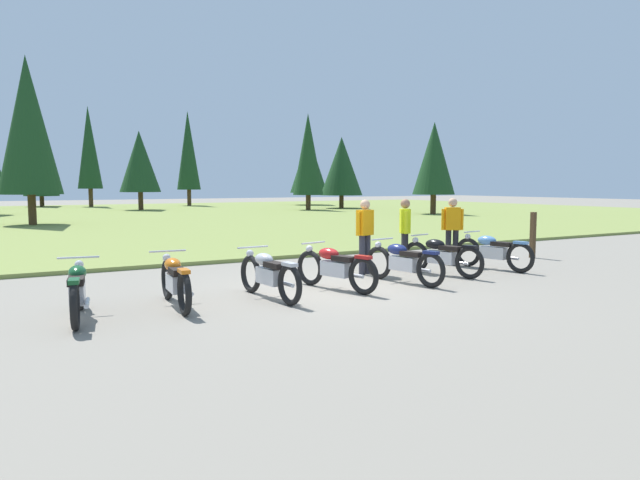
{
  "coord_description": "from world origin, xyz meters",
  "views": [
    {
      "loc": [
        -5.7,
        -9.3,
        2.0
      ],
      "look_at": [
        0.0,
        0.6,
        0.9
      ],
      "focal_mm": 32.37,
      "sensor_mm": 36.0,
      "label": 1
    }
  ],
  "objects_px": {
    "motorcycle_british_green": "(78,290)",
    "motorcycle_navy": "(403,262)",
    "motorcycle_silver": "(269,274)",
    "rider_in_hivis_vest": "(365,232)",
    "rider_with_back_turned": "(405,230)",
    "motorcycle_red": "(335,267)",
    "motorcycle_sky_blue": "(493,251)",
    "motorcycle_black": "(441,256)",
    "motorcycle_orange": "(175,280)",
    "rider_checking_bike": "(452,227)",
    "trail_marker_post": "(533,235)"
  },
  "relations": [
    {
      "from": "motorcycle_british_green",
      "to": "motorcycle_navy",
      "type": "xyz_separation_m",
      "value": [
        6.17,
        0.11,
        0.0
      ]
    },
    {
      "from": "motorcycle_silver",
      "to": "rider_in_hivis_vest",
      "type": "height_order",
      "value": "rider_in_hivis_vest"
    },
    {
      "from": "motorcycle_silver",
      "to": "rider_with_back_turned",
      "type": "xyz_separation_m",
      "value": [
        4.15,
        1.45,
        0.51
      ]
    },
    {
      "from": "motorcycle_british_green",
      "to": "motorcycle_navy",
      "type": "height_order",
      "value": "same"
    },
    {
      "from": "motorcycle_red",
      "to": "rider_with_back_turned",
      "type": "bearing_deg",
      "value": 25.7
    },
    {
      "from": "motorcycle_red",
      "to": "motorcycle_sky_blue",
      "type": "height_order",
      "value": "same"
    },
    {
      "from": "motorcycle_british_green",
      "to": "motorcycle_black",
      "type": "distance_m",
      "value": 7.55
    },
    {
      "from": "motorcycle_red",
      "to": "motorcycle_black",
      "type": "height_order",
      "value": "same"
    },
    {
      "from": "motorcycle_red",
      "to": "rider_with_back_turned",
      "type": "distance_m",
      "value": 3.03
    },
    {
      "from": "motorcycle_red",
      "to": "rider_with_back_turned",
      "type": "xyz_separation_m",
      "value": [
        2.69,
        1.29,
        0.51
      ]
    },
    {
      "from": "motorcycle_orange",
      "to": "rider_checking_bike",
      "type": "distance_m",
      "value": 7.5
    },
    {
      "from": "rider_with_back_turned",
      "to": "rider_checking_bike",
      "type": "distance_m",
      "value": 1.59
    },
    {
      "from": "motorcycle_red",
      "to": "rider_checking_bike",
      "type": "distance_m",
      "value": 4.53
    },
    {
      "from": "motorcycle_red",
      "to": "trail_marker_post",
      "type": "xyz_separation_m",
      "value": [
        7.19,
        1.4,
        0.19
      ]
    },
    {
      "from": "motorcycle_navy",
      "to": "rider_with_back_turned",
      "type": "distance_m",
      "value": 1.82
    },
    {
      "from": "motorcycle_orange",
      "to": "motorcycle_british_green",
      "type": "bearing_deg",
      "value": -173.97
    },
    {
      "from": "motorcycle_navy",
      "to": "rider_checking_bike",
      "type": "bearing_deg",
      "value": 28.89
    },
    {
      "from": "motorcycle_orange",
      "to": "motorcycle_navy",
      "type": "xyz_separation_m",
      "value": [
        4.66,
        -0.05,
        0.0
      ]
    },
    {
      "from": "motorcycle_british_green",
      "to": "rider_in_hivis_vest",
      "type": "height_order",
      "value": "rider_in_hivis_vest"
    },
    {
      "from": "motorcycle_black",
      "to": "trail_marker_post",
      "type": "distance_m",
      "value": 4.38
    },
    {
      "from": "motorcycle_navy",
      "to": "motorcycle_sky_blue",
      "type": "height_order",
      "value": "same"
    },
    {
      "from": "rider_with_back_turned",
      "to": "rider_checking_bike",
      "type": "xyz_separation_m",
      "value": [
        1.58,
        0.13,
        0.0
      ]
    },
    {
      "from": "motorcycle_sky_blue",
      "to": "motorcycle_red",
      "type": "bearing_deg",
      "value": -175.17
    },
    {
      "from": "motorcycle_navy",
      "to": "rider_checking_bike",
      "type": "relative_size",
      "value": 1.25
    },
    {
      "from": "motorcycle_british_green",
      "to": "motorcycle_silver",
      "type": "distance_m",
      "value": 3.12
    },
    {
      "from": "trail_marker_post",
      "to": "rider_in_hivis_vest",
      "type": "bearing_deg",
      "value": -179.02
    },
    {
      "from": "motorcycle_orange",
      "to": "trail_marker_post",
      "type": "relative_size",
      "value": 1.68
    },
    {
      "from": "rider_with_back_turned",
      "to": "motorcycle_orange",
      "type": "bearing_deg",
      "value": -167.25
    },
    {
      "from": "rider_in_hivis_vest",
      "to": "rider_checking_bike",
      "type": "relative_size",
      "value": 1.0
    },
    {
      "from": "motorcycle_orange",
      "to": "motorcycle_silver",
      "type": "relative_size",
      "value": 1.0
    },
    {
      "from": "motorcycle_black",
      "to": "rider_with_back_turned",
      "type": "relative_size",
      "value": 1.23
    },
    {
      "from": "motorcycle_black",
      "to": "motorcycle_sky_blue",
      "type": "bearing_deg",
      "value": 2.07
    },
    {
      "from": "motorcycle_british_green",
      "to": "motorcycle_navy",
      "type": "distance_m",
      "value": 6.17
    },
    {
      "from": "rider_checking_bike",
      "to": "motorcycle_navy",
      "type": "bearing_deg",
      "value": -151.11
    },
    {
      "from": "motorcycle_british_green",
      "to": "rider_checking_bike",
      "type": "distance_m",
      "value": 9.01
    },
    {
      "from": "motorcycle_red",
      "to": "motorcycle_british_green",
      "type": "bearing_deg",
      "value": -177.89
    },
    {
      "from": "rider_with_back_turned",
      "to": "rider_checking_bike",
      "type": "bearing_deg",
      "value": 4.63
    },
    {
      "from": "motorcycle_orange",
      "to": "trail_marker_post",
      "type": "height_order",
      "value": "trail_marker_post"
    },
    {
      "from": "rider_in_hivis_vest",
      "to": "trail_marker_post",
      "type": "distance_m",
      "value": 5.62
    },
    {
      "from": "motorcycle_red",
      "to": "motorcycle_black",
      "type": "bearing_deg",
      "value": 6.36
    },
    {
      "from": "motorcycle_navy",
      "to": "motorcycle_sky_blue",
      "type": "relative_size",
      "value": 1.0
    },
    {
      "from": "motorcycle_british_green",
      "to": "motorcycle_orange",
      "type": "height_order",
      "value": "same"
    },
    {
      "from": "motorcycle_black",
      "to": "motorcycle_orange",
      "type": "bearing_deg",
      "value": -176.78
    },
    {
      "from": "motorcycle_british_green",
      "to": "motorcycle_orange",
      "type": "xyz_separation_m",
      "value": [
        1.51,
        0.16,
        0.0
      ]
    },
    {
      "from": "motorcycle_black",
      "to": "rider_checking_bike",
      "type": "relative_size",
      "value": 1.23
    },
    {
      "from": "rider_checking_bike",
      "to": "motorcycle_british_green",
      "type": "bearing_deg",
      "value": -169.81
    },
    {
      "from": "motorcycle_silver",
      "to": "motorcycle_navy",
      "type": "xyz_separation_m",
      "value": [
        3.04,
        0.1,
        0.0
      ]
    },
    {
      "from": "motorcycle_navy",
      "to": "motorcycle_black",
      "type": "distance_m",
      "value": 1.42
    },
    {
      "from": "motorcycle_british_green",
      "to": "rider_with_back_turned",
      "type": "relative_size",
      "value": 1.25
    },
    {
      "from": "motorcycle_silver",
      "to": "rider_checking_bike",
      "type": "bearing_deg",
      "value": 15.39
    }
  ]
}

